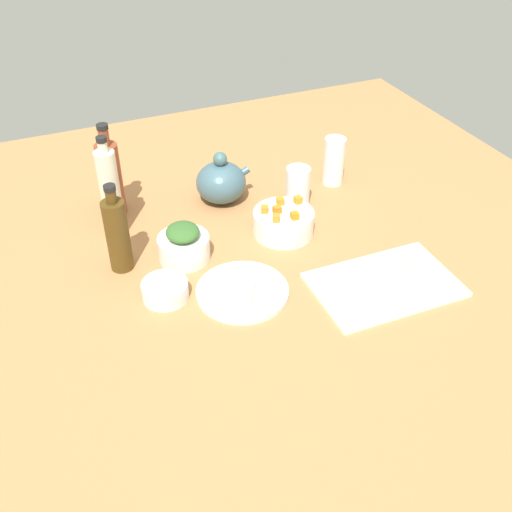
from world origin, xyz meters
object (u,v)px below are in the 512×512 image
at_px(bottle_1, 110,193).
at_px(bottle_2, 117,234).
at_px(cutting_board, 385,285).
at_px(plate_tofu, 242,291).
at_px(bowl_carrots, 283,223).
at_px(drinking_glass_1, 334,161).
at_px(bottle_0, 111,177).
at_px(bowl_small_side, 165,290).
at_px(drinking_glass_0, 298,187).
at_px(teapot, 221,182).
at_px(bowl_greens, 184,248).

distance_m(bottle_1, bottle_2, 0.15).
xyz_separation_m(cutting_board, plate_tofu, (-0.31, 0.10, 0.00)).
relative_size(bowl_carrots, bottle_2, 0.69).
xyz_separation_m(bowl_carrots, drinking_glass_1, (0.24, 0.18, 0.04)).
xyz_separation_m(bottle_0, bottle_1, (-0.02, -0.10, 0.01)).
distance_m(bowl_small_side, bottle_2, 0.17).
bearing_deg(cutting_board, bottle_2, 150.12).
distance_m(cutting_board, drinking_glass_0, 0.40).
bearing_deg(plate_tofu, bowl_carrots, 44.13).
xyz_separation_m(plate_tofu, bowl_carrots, (0.19, 0.18, 0.02)).
distance_m(cutting_board, bottle_2, 0.62).
distance_m(teapot, drinking_glass_0, 0.21).
height_order(bowl_carrots, drinking_glass_1, drinking_glass_1).
bearing_deg(teapot, bottle_2, -149.65).
xyz_separation_m(bottle_2, drinking_glass_0, (0.50, 0.09, -0.04)).
bearing_deg(drinking_glass_0, plate_tofu, -134.11).
relative_size(plate_tofu, bowl_greens, 1.68).
bearing_deg(bottle_0, bowl_small_side, -86.40).
bearing_deg(drinking_glass_1, bowl_carrots, -143.78).
relative_size(bottle_2, drinking_glass_0, 1.99).
xyz_separation_m(plate_tofu, drinking_glass_0, (0.28, 0.29, 0.05)).
height_order(cutting_board, bottle_2, bottle_2).
bearing_deg(bottle_2, bottle_1, 82.57).
relative_size(cutting_board, plate_tofu, 1.55).
bearing_deg(teapot, bottle_1, -172.00).
height_order(plate_tofu, bowl_small_side, bowl_small_side).
height_order(bowl_greens, bowl_carrots, bowl_carrots).
bearing_deg(cutting_board, drinking_glass_1, 75.55).
relative_size(plate_tofu, bottle_2, 0.94).
xyz_separation_m(plate_tofu, drinking_glass_1, (0.43, 0.36, 0.06)).
distance_m(cutting_board, plate_tofu, 0.33).
distance_m(bowl_greens, bowl_carrots, 0.27).
height_order(bowl_greens, bottle_1, bottle_1).
xyz_separation_m(bowl_greens, bottle_1, (-0.13, 0.17, 0.09)).
height_order(plate_tofu, teapot, teapot).
height_order(bowl_carrots, drinking_glass_0, drinking_glass_0).
height_order(bowl_carrots, bottle_2, bottle_2).
relative_size(bottle_1, drinking_glass_1, 1.94).
bearing_deg(drinking_glass_0, bowl_carrots, -130.87).
height_order(cutting_board, teapot, teapot).
height_order(bowl_greens, drinking_glass_1, drinking_glass_1).
distance_m(bottle_1, drinking_glass_1, 0.64).
bearing_deg(teapot, drinking_glass_0, -29.73).
xyz_separation_m(bowl_greens, bottle_2, (-0.15, 0.02, 0.07)).
relative_size(plate_tofu, bottle_1, 0.78).
bearing_deg(bowl_greens, bottle_0, 111.86).
xyz_separation_m(cutting_board, bowl_greens, (-0.39, 0.28, 0.03)).
bearing_deg(bowl_small_side, teapot, 52.09).
height_order(bowl_greens, bowl_small_side, bowl_greens).
bearing_deg(bottle_0, bottle_1, -101.44).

